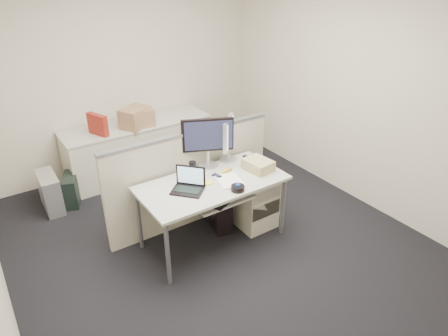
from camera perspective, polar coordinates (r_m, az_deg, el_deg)
floor at (r=4.47m, az=-1.54°, el=-10.20°), size 4.00×4.50×0.01m
wall_back at (r=5.72m, az=-14.34°, el=12.88°), size 4.00×0.02×2.70m
wall_front at (r=2.45m, az=28.46°, el=-10.86°), size 4.00×0.02×2.70m
wall_right at (r=5.08m, az=17.91°, el=10.56°), size 0.02×4.50×2.70m
desk at (r=4.09m, az=-1.65°, el=-2.79°), size 1.50×0.75×0.73m
keyboard_tray at (r=3.98m, az=-0.24°, el=-4.43°), size 0.62×0.32×0.02m
drawer_pedestal at (r=4.57m, az=3.89°, el=-4.21°), size 0.40×0.55×0.65m
cubicle_partition at (r=4.48m, az=-4.72°, el=-1.64°), size 2.00×0.06×1.10m
back_counter at (r=5.77m, az=-12.04°, el=2.75°), size 2.00×0.60×0.72m
monitor_main at (r=4.24m, az=-2.35°, el=3.59°), size 0.59×0.42×0.55m
monitor_small at (r=4.39m, az=0.63°, el=4.04°), size 0.43×0.42×0.49m
laptop at (r=3.85m, az=-5.29°, el=-1.91°), size 0.37×0.37×0.22m
trackball at (r=3.90m, az=1.98°, el=-2.89°), size 0.17×0.17×0.05m
desk_phone at (r=4.41m, az=4.34°, el=0.98°), size 0.20×0.16×0.06m
paper_stack at (r=4.07m, az=0.72°, el=-1.79°), size 0.29×0.34×0.01m
sticky_pad at (r=4.03m, az=-2.27°, el=-2.12°), size 0.09×0.09×0.01m
travel_mug at (r=4.14m, az=-4.49°, el=-0.21°), size 0.09×0.09×0.15m
banana at (r=4.24m, az=0.40°, el=-0.29°), size 0.17×0.08×0.04m
cellphone at (r=4.15m, az=-1.00°, el=-1.14°), size 0.08×0.12×0.01m
manila_folders at (r=4.28m, az=4.90°, el=0.44°), size 0.26×0.32×0.11m
keyboard at (r=3.95m, az=0.21°, el=-4.37°), size 0.42×0.29×0.02m
pc_tower_desk at (r=4.56m, az=-0.82°, el=-5.89°), size 0.29×0.49×0.43m
pc_tower_spare_dark at (r=5.33m, az=-20.93°, el=-2.86°), size 0.30×0.43×0.38m
pc_tower_spare_silver at (r=5.28m, az=-23.59°, el=-3.19°), size 0.21×0.50×0.46m
cardboard_box_left at (r=5.46m, az=-12.54°, el=6.95°), size 0.46×0.43×0.28m
cardboard_box_right at (r=5.48m, az=-12.04°, el=6.96°), size 0.37×0.30×0.26m
red_binder at (r=5.33m, az=-17.58°, el=5.84°), size 0.18×0.32×0.29m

